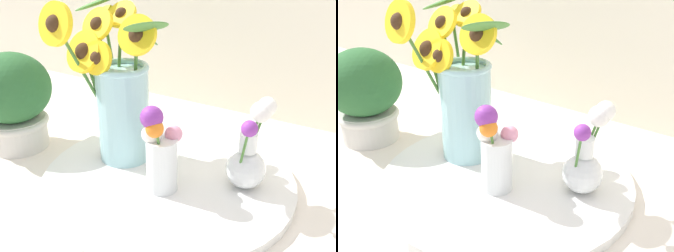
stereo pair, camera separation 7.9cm
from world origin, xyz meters
TOP-DOWN VIEW (x-y plane):
  - ground_plane at (0.00, 0.00)m, footprint 6.00×6.00m
  - serving_tray at (-0.02, 0.10)m, footprint 0.53×0.53m
  - mason_jar_sunflowers at (-0.15, 0.12)m, footprint 0.25×0.22m
  - vase_small_center at (-0.01, 0.05)m, footprint 0.07×0.08m
  - vase_bulb_right at (0.13, 0.15)m, footprint 0.08×0.12m
  - potted_plant at (-0.43, 0.05)m, footprint 0.19×0.19m

SIDE VIEW (x-z plane):
  - ground_plane at x=0.00m, z-range 0.00..0.00m
  - serving_tray at x=-0.02m, z-range 0.00..0.02m
  - vase_bulb_right at x=0.13m, z-range 0.00..0.18m
  - vase_small_center at x=-0.01m, z-range 0.01..0.20m
  - potted_plant at x=-0.43m, z-range 0.01..0.25m
  - mason_jar_sunflowers at x=-0.15m, z-range -0.01..0.35m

